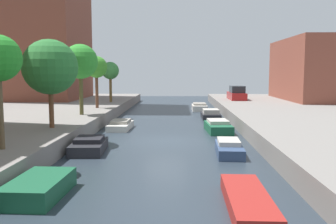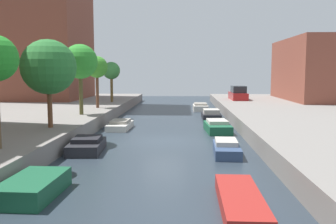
% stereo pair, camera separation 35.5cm
% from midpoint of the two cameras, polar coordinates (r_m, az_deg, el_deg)
% --- Properties ---
extents(ground_plane, '(84.00, 84.00, 0.00)m').
position_cam_midpoint_polar(ground_plane, '(22.68, -0.76, -4.53)').
color(ground_plane, '#28333D').
extents(low_block_right, '(10.00, 14.11, 7.05)m').
position_cam_midpoint_polar(low_block_right, '(46.81, 23.25, 6.09)').
color(low_block_right, brown).
rests_on(low_block_right, quay_right).
extents(street_tree_2, '(3.18, 3.18, 5.11)m').
position_cam_midpoint_polar(street_tree_2, '(22.37, -18.28, 6.62)').
color(street_tree_2, brown).
rests_on(street_tree_2, quay_left).
extents(street_tree_3, '(2.61, 2.61, 5.32)m').
position_cam_midpoint_polar(street_tree_3, '(28.61, -13.79, 7.55)').
color(street_tree_3, brown).
rests_on(street_tree_3, quay_left).
extents(street_tree_4, '(1.94, 1.94, 4.65)m').
position_cam_midpoint_polar(street_tree_4, '(33.72, -11.35, 6.76)').
color(street_tree_4, brown).
rests_on(street_tree_4, quay_left).
extents(street_tree_5, '(1.87, 1.87, 4.31)m').
position_cam_midpoint_polar(street_tree_5, '(40.18, -9.19, 6.27)').
color(street_tree_5, brown).
rests_on(street_tree_5, quay_left).
extents(parked_car, '(1.74, 4.76, 1.62)m').
position_cam_midpoint_polar(parked_car, '(43.87, 10.38, 2.79)').
color(parked_car, maroon).
rests_on(parked_car, quay_right).
extents(moored_boat_left_1, '(1.72, 3.10, 0.66)m').
position_cam_midpoint_polar(moored_boat_left_1, '(13.53, -20.08, -10.95)').
color(moored_boat_left_1, '#195638').
rests_on(moored_boat_left_1, ground_plane).
extents(moored_boat_left_2, '(1.84, 3.21, 0.78)m').
position_cam_midpoint_polar(moored_boat_left_2, '(20.07, -12.64, -5.12)').
color(moored_boat_left_2, '#232328').
rests_on(moored_boat_left_2, ground_plane).
extents(moored_boat_left_3, '(1.59, 3.50, 0.67)m').
position_cam_midpoint_polar(moored_boat_left_3, '(27.62, -7.73, -2.04)').
color(moored_boat_left_3, beige).
rests_on(moored_boat_left_3, ground_plane).
extents(moored_boat_right_1, '(1.34, 4.32, 0.49)m').
position_cam_midpoint_polar(moored_boat_right_1, '(12.00, 11.39, -13.36)').
color(moored_boat_right_1, maroon).
rests_on(moored_boat_right_1, ground_plane).
extents(moored_boat_right_2, '(1.40, 3.26, 0.74)m').
position_cam_midpoint_polar(moored_boat_right_2, '(19.28, 8.93, -5.57)').
color(moored_boat_right_2, '#33476B').
rests_on(moored_boat_right_2, ground_plane).
extents(moored_boat_right_3, '(1.81, 3.70, 0.83)m').
position_cam_midpoint_polar(moored_boat_right_3, '(26.33, 7.39, -2.27)').
color(moored_boat_right_3, '#195638').
rests_on(moored_boat_right_3, ground_plane).
extents(moored_boat_right_4, '(1.66, 3.26, 0.86)m').
position_cam_midpoint_polar(moored_boat_right_4, '(33.82, 6.33, -0.39)').
color(moored_boat_right_4, '#232328').
rests_on(moored_boat_right_4, ground_plane).
extents(moored_boat_right_5, '(1.62, 3.39, 0.83)m').
position_cam_midpoint_polar(moored_boat_right_5, '(40.59, 4.64, 0.75)').
color(moored_boat_right_5, beige).
rests_on(moored_boat_right_5, ground_plane).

